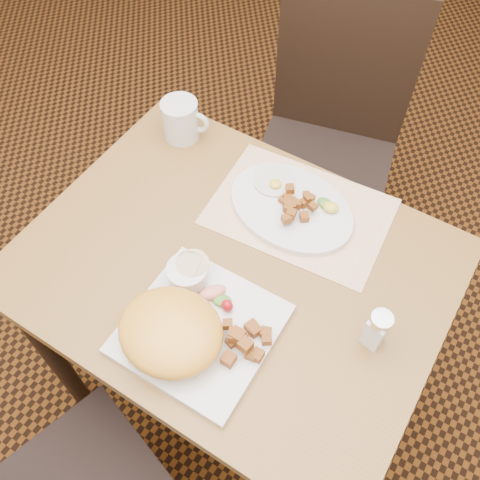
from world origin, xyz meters
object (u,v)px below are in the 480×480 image
at_px(table, 233,288).
at_px(salt_shaker, 377,329).
at_px(plate_square, 200,329).
at_px(plate_oval, 291,208).
at_px(chair_far, 329,134).
at_px(coffee_mug, 181,120).

height_order(table, salt_shaker, salt_shaker).
distance_m(table, plate_square, 0.21).
height_order(table, plate_oval, plate_oval).
bearing_deg(salt_shaker, plate_oval, 145.62).
xyz_separation_m(plate_oval, salt_shaker, (0.29, -0.20, 0.04)).
distance_m(plate_oval, salt_shaker, 0.36).
distance_m(chair_far, coffee_mug, 0.55).
distance_m(table, salt_shaker, 0.37).
distance_m(chair_far, plate_square, 0.88).
height_order(plate_oval, salt_shaker, salt_shaker).
xyz_separation_m(table, salt_shaker, (0.33, -0.01, 0.16)).
distance_m(table, plate_oval, 0.23).
relative_size(table, plate_square, 3.21).
height_order(plate_square, salt_shaker, salt_shaker).
xyz_separation_m(plate_square, coffee_mug, (-0.35, 0.43, 0.04)).
relative_size(chair_far, salt_shaker, 9.70).
xyz_separation_m(plate_oval, coffee_mug, (-0.35, 0.07, 0.04)).
bearing_deg(table, plate_oval, 79.40).
xyz_separation_m(plate_square, plate_oval, (0.00, 0.36, 0.00)).
bearing_deg(plate_oval, chair_far, 102.89).
height_order(chair_far, coffee_mug, chair_far).
xyz_separation_m(table, plate_oval, (0.04, 0.19, 0.12)).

